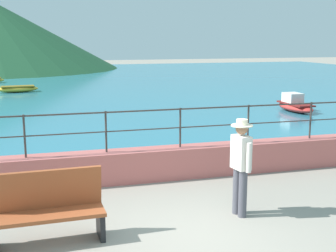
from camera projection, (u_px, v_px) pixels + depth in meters
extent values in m
plane|color=gray|center=(190.00, 239.00, 7.17)|extent=(120.00, 120.00, 0.00)
cube|color=#BC605B|center=(144.00, 165.00, 10.12)|extent=(20.00, 0.56, 0.70)
cylinder|color=#383330|center=(25.00, 136.00, 9.29)|extent=(0.04, 0.04, 0.90)
cylinder|color=#383330|center=(106.00, 132.00, 9.74)|extent=(0.04, 0.04, 0.90)
cylinder|color=#383330|center=(180.00, 128.00, 10.20)|extent=(0.04, 0.04, 0.90)
cylinder|color=#383330|center=(248.00, 124.00, 10.65)|extent=(0.04, 0.04, 0.90)
cylinder|color=#383330|center=(310.00, 120.00, 11.10)|extent=(0.04, 0.04, 0.90)
cylinder|color=#383330|center=(144.00, 111.00, 9.89)|extent=(18.40, 0.04, 0.04)
cylinder|color=#383330|center=(144.00, 130.00, 9.97)|extent=(18.40, 0.03, 0.03)
cube|color=teal|center=(71.00, 84.00, 31.55)|extent=(64.00, 44.32, 0.06)
cube|color=#9E4C28|center=(49.00, 215.00, 6.94)|extent=(1.71, 0.57, 0.06)
cube|color=#9E4C28|center=(47.00, 189.00, 7.07)|extent=(1.70, 0.20, 0.64)
cube|color=black|center=(101.00, 224.00, 7.22)|extent=(0.09, 0.47, 0.43)
cylinder|color=#4C4C56|center=(237.00, 191.00, 8.16)|extent=(0.15, 0.15, 0.86)
cylinder|color=#4C4C56|center=(243.00, 194.00, 8.00)|extent=(0.15, 0.15, 0.86)
cube|color=beige|center=(241.00, 152.00, 7.94)|extent=(0.27, 0.39, 0.60)
cylinder|color=beige|center=(233.00, 152.00, 8.16)|extent=(0.09, 0.09, 0.52)
cylinder|color=beige|center=(249.00, 158.00, 7.73)|extent=(0.09, 0.09, 0.52)
sphere|color=#9E7051|center=(242.00, 128.00, 7.86)|extent=(0.22, 0.22, 0.22)
cylinder|color=beige|center=(242.00, 125.00, 7.85)|extent=(0.38, 0.38, 0.02)
cylinder|color=beige|center=(242.00, 122.00, 7.84)|extent=(0.20, 0.20, 0.10)
ellipsoid|color=gold|center=(18.00, 89.00, 26.24)|extent=(2.39, 1.15, 0.36)
cube|color=brown|center=(18.00, 86.00, 26.21)|extent=(1.91, 0.97, 0.06)
ellipsoid|color=red|center=(295.00, 107.00, 19.31)|extent=(0.92, 2.31, 0.36)
cube|color=maroon|center=(296.00, 104.00, 19.28)|extent=(0.78, 1.85, 0.06)
cube|color=silver|center=(293.00, 98.00, 19.47)|extent=(0.64, 0.81, 0.40)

